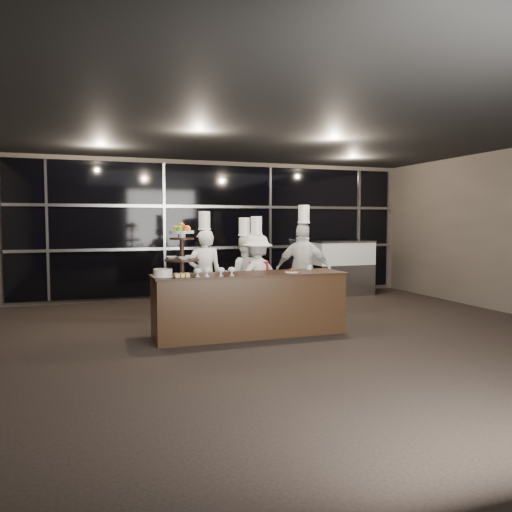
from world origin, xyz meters
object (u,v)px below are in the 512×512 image
object	(u,v)px
chef_a	(205,274)
buffet_counter	(250,304)
chef_c	(256,276)
display_stand	(182,246)
layer_cake	(163,273)
display_case	(343,265)
chef_b	(244,276)
chef_d	(303,270)

from	to	relation	value
chef_a	buffet_counter	bearing A→B (deg)	-71.70
buffet_counter	chef_c	bearing A→B (deg)	66.29
chef_a	display_stand	bearing A→B (deg)	-116.87
layer_cake	chef_a	xyz separation A→B (m)	(0.88, 1.24, -0.17)
display_case	chef_a	xyz separation A→B (m)	(-3.67, -1.93, 0.12)
chef_c	chef_b	bearing A→B (deg)	150.45
chef_a	display_case	bearing A→B (deg)	27.70
chef_c	buffet_counter	bearing A→B (deg)	-113.71
display_stand	chef_a	distance (m)	1.44
layer_cake	chef_d	world-z (taller)	chef_d
chef_b	buffet_counter	bearing A→B (deg)	-104.11
chef_b	chef_d	world-z (taller)	chef_d
buffet_counter	chef_a	xyz separation A→B (m)	(-0.39, 1.19, 0.34)
layer_cake	chef_b	world-z (taller)	chef_b
display_case	chef_b	distance (m)	3.54
chef_a	chef_c	bearing A→B (deg)	-6.51
chef_b	chef_d	bearing A→B (deg)	-19.30
layer_cake	chef_a	distance (m)	1.53
chef_d	layer_cake	bearing A→B (deg)	-160.19
buffet_counter	display_case	distance (m)	4.53
layer_cake	chef_c	xyz separation A→B (m)	(1.76, 1.14, -0.23)
chef_a	chef_b	size ratio (longest dim) A/B	1.06
chef_a	chef_b	bearing A→B (deg)	0.18
display_stand	chef_c	world-z (taller)	chef_c
display_stand	buffet_counter	bearing A→B (deg)	0.01
layer_cake	display_case	world-z (taller)	display_case
buffet_counter	display_stand	bearing A→B (deg)	-179.99
display_case	chef_d	size ratio (longest dim) A/B	0.70
buffet_counter	layer_cake	size ratio (longest dim) A/B	9.47
display_stand	layer_cake	bearing A→B (deg)	-169.78
buffet_counter	display_case	bearing A→B (deg)	43.63
chef_b	chef_d	size ratio (longest dim) A/B	0.89
buffet_counter	display_case	world-z (taller)	display_case
chef_a	chef_d	distance (m)	1.68
layer_cake	chef_b	xyz separation A→B (m)	(1.58, 1.25, -0.23)
display_stand	chef_d	bearing A→B (deg)	20.92
display_stand	chef_b	world-z (taller)	chef_b
display_case	chef_a	bearing A→B (deg)	-152.30
buffet_counter	chef_c	world-z (taller)	chef_c
layer_cake	display_stand	bearing A→B (deg)	10.22
display_case	chef_c	world-z (taller)	chef_c
display_case	chef_c	size ratio (longest dim) A/B	0.77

